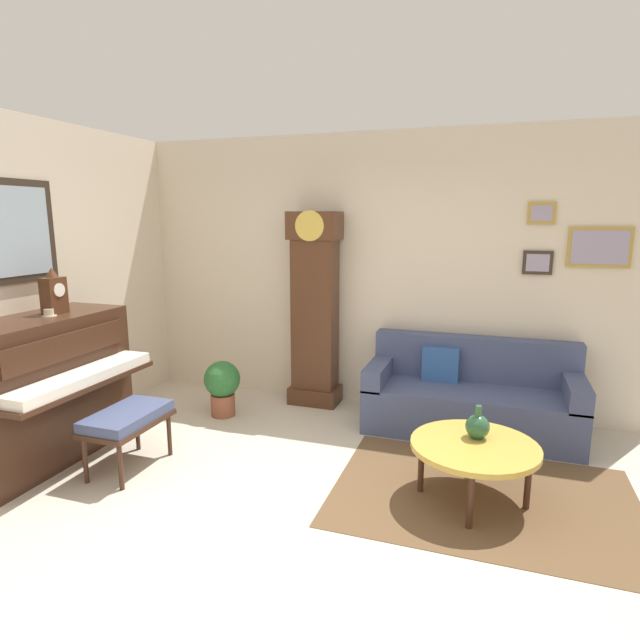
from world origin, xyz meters
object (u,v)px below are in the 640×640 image
object	(u,v)px
teacup	(49,314)
potted_plant	(222,385)
piano_bench	(127,420)
mantel_clock	(54,293)
green_jug	(478,426)
couch	(471,397)
coffee_table	(474,448)
piano	(43,389)
grandfather_clock	(315,315)

from	to	relation	value
teacup	potted_plant	world-z (taller)	teacup
piano_bench	mantel_clock	distance (m)	1.22
teacup	green_jug	size ratio (longest dim) A/B	0.48
couch	mantel_clock	size ratio (longest dim) A/B	5.00
coffee_table	mantel_clock	distance (m)	3.49
piano	mantel_clock	distance (m)	0.78
couch	mantel_clock	distance (m)	3.76
piano_bench	potted_plant	world-z (taller)	potted_plant
coffee_table	green_jug	distance (m)	0.16
piano_bench	potted_plant	size ratio (longest dim) A/B	1.25
grandfather_clock	mantel_clock	distance (m)	2.43
piano_bench	piano	bearing A→B (deg)	-175.27
grandfather_clock	coffee_table	xyz separation A→B (m)	(1.70, -1.50, -0.57)
grandfather_clock	couch	world-z (taller)	grandfather_clock
coffee_table	potted_plant	bearing A→B (deg)	160.77
piano	piano_bench	distance (m)	0.78
piano	potted_plant	bearing A→B (deg)	55.25
mantel_clock	teacup	world-z (taller)	mantel_clock
coffee_table	potted_plant	size ratio (longest dim) A/B	1.57
grandfather_clock	piano	bearing A→B (deg)	-130.46
piano_bench	couch	distance (m)	3.02
piano_bench	potted_plant	xyz separation A→B (m)	(0.14, 1.23, -0.08)
piano	coffee_table	world-z (taller)	piano
grandfather_clock	potted_plant	bearing A→B (deg)	-139.54
coffee_table	teacup	bearing A→B (deg)	-173.89
piano	piano_bench	xyz separation A→B (m)	(0.76, 0.06, -0.19)
piano	teacup	world-z (taller)	teacup
mantel_clock	green_jug	world-z (taller)	mantel_clock
couch	piano	bearing A→B (deg)	-152.05
piano	green_jug	bearing A→B (deg)	9.23
piano_bench	teacup	xyz separation A→B (m)	(-0.71, 0.02, 0.80)
grandfather_clock	coffee_table	size ratio (longest dim) A/B	2.31
grandfather_clock	green_jug	bearing A→B (deg)	-39.28
piano_bench	green_jug	size ratio (longest dim) A/B	2.92
mantel_clock	teacup	size ratio (longest dim) A/B	3.28
piano_bench	teacup	distance (m)	1.07
green_jug	potted_plant	xyz separation A→B (m)	(-2.46, 0.75, -0.19)
coffee_table	green_jug	size ratio (longest dim) A/B	3.67
teacup	potted_plant	bearing A→B (deg)	54.86
piano_bench	potted_plant	bearing A→B (deg)	83.37
mantel_clock	potted_plant	distance (m)	1.75
piano	piano_bench	world-z (taller)	piano
couch	potted_plant	world-z (taller)	couch
couch	teacup	size ratio (longest dim) A/B	16.38
piano	grandfather_clock	bearing A→B (deg)	49.54
mantel_clock	potted_plant	xyz separation A→B (m)	(0.90, 1.10, -1.03)
piano	grandfather_clock	size ratio (longest dim) A/B	0.71
coffee_table	potted_plant	world-z (taller)	potted_plant
coffee_table	teacup	xyz separation A→B (m)	(-3.30, -0.35, 0.81)
piano	potted_plant	xyz separation A→B (m)	(0.90, 1.30, -0.28)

